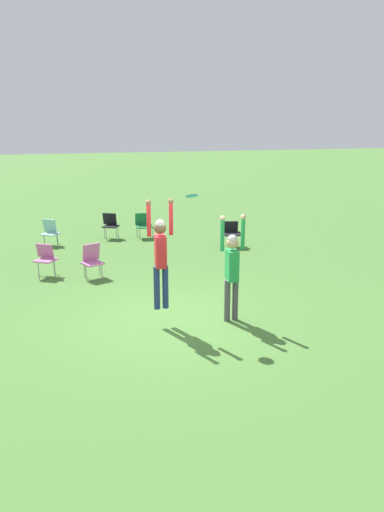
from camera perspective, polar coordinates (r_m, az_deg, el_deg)
ground_plane at (r=10.16m, az=-2.45°, el=-7.39°), size 120.00×120.00×0.00m
person_jumping at (r=9.50m, az=-3.62°, el=0.49°), size 0.53×0.41×2.15m
person_defending at (r=9.83m, az=4.59°, el=-1.11°), size 0.53×0.41×2.16m
frisbee at (r=9.34m, az=-0.04°, el=6.88°), size 0.24×0.23×0.10m
camping_chair_0 at (r=17.41m, az=-5.51°, el=3.71°), size 0.58×0.62×0.85m
camping_chair_1 at (r=16.87m, az=-15.91°, el=2.82°), size 0.67×0.75×0.84m
camping_chair_2 at (r=13.47m, az=-16.40°, el=-0.09°), size 0.65×0.72×0.83m
camping_chair_3 at (r=17.46m, az=-9.31°, el=3.69°), size 0.66×0.73×0.86m
camping_chair_4 at (r=16.13m, az=4.52°, el=2.82°), size 0.68×0.71×0.80m
camping_chair_5 at (r=13.02m, az=-11.35°, el=-0.28°), size 0.60×0.65×0.87m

